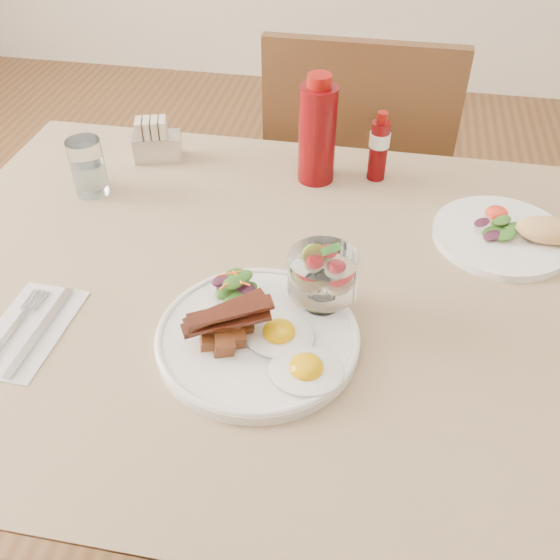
{
  "coord_description": "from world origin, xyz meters",
  "views": [
    {
      "loc": [
        0.06,
        -0.7,
        1.38
      ],
      "look_at": [
        -0.06,
        -0.07,
        0.82
      ],
      "focal_mm": 40.0,
      "sensor_mm": 36.0,
      "label": 1
    }
  ],
  "objects_px": {
    "second_plate": "(513,234)",
    "water_glass": "(89,170)",
    "hot_sauce_bottle": "(379,147)",
    "main_plate": "(258,338)",
    "fruit_cup": "(323,274)",
    "sugar_caddy": "(156,143)",
    "chair_far": "(355,185)",
    "ketchup_bottle": "(317,133)",
    "table": "(323,330)"
  },
  "relations": [
    {
      "from": "water_glass",
      "to": "fruit_cup",
      "type": "bearing_deg",
      "value": -27.69
    },
    {
      "from": "table",
      "to": "ketchup_bottle",
      "type": "xyz_separation_m",
      "value": [
        -0.06,
        0.31,
        0.18
      ]
    },
    {
      "from": "table",
      "to": "hot_sauce_bottle",
      "type": "bearing_deg",
      "value": 81.3
    },
    {
      "from": "table",
      "to": "water_glass",
      "type": "distance_m",
      "value": 0.51
    },
    {
      "from": "fruit_cup",
      "to": "sugar_caddy",
      "type": "relative_size",
      "value": 0.98
    },
    {
      "from": "table",
      "to": "main_plate",
      "type": "height_order",
      "value": "main_plate"
    },
    {
      "from": "sugar_caddy",
      "to": "hot_sauce_bottle",
      "type": "bearing_deg",
      "value": -14.92
    },
    {
      "from": "table",
      "to": "water_glass",
      "type": "xyz_separation_m",
      "value": [
        -0.46,
        0.19,
        0.13
      ]
    },
    {
      "from": "ketchup_bottle",
      "to": "hot_sauce_bottle",
      "type": "xyz_separation_m",
      "value": [
        0.11,
        0.02,
        -0.03
      ]
    },
    {
      "from": "second_plate",
      "to": "water_glass",
      "type": "height_order",
      "value": "water_glass"
    },
    {
      "from": "sugar_caddy",
      "to": "table",
      "type": "bearing_deg",
      "value": -56.71
    },
    {
      "from": "table",
      "to": "ketchup_bottle",
      "type": "height_order",
      "value": "ketchup_bottle"
    },
    {
      "from": "main_plate",
      "to": "ketchup_bottle",
      "type": "height_order",
      "value": "ketchup_bottle"
    },
    {
      "from": "fruit_cup",
      "to": "ketchup_bottle",
      "type": "relative_size",
      "value": 0.5
    },
    {
      "from": "fruit_cup",
      "to": "sugar_caddy",
      "type": "height_order",
      "value": "fruit_cup"
    },
    {
      "from": "sugar_caddy",
      "to": "chair_far",
      "type": "bearing_deg",
      "value": 25.8
    },
    {
      "from": "table",
      "to": "fruit_cup",
      "type": "relative_size",
      "value": 13.26
    },
    {
      "from": "main_plate",
      "to": "water_glass",
      "type": "height_order",
      "value": "water_glass"
    },
    {
      "from": "sugar_caddy",
      "to": "water_glass",
      "type": "bearing_deg",
      "value": -135.44
    },
    {
      "from": "fruit_cup",
      "to": "ketchup_bottle",
      "type": "height_order",
      "value": "ketchup_bottle"
    },
    {
      "from": "table",
      "to": "main_plate",
      "type": "xyz_separation_m",
      "value": [
        -0.08,
        -0.13,
        0.1
      ]
    },
    {
      "from": "main_plate",
      "to": "hot_sauce_bottle",
      "type": "distance_m",
      "value": 0.48
    },
    {
      "from": "chair_far",
      "to": "main_plate",
      "type": "xyz_separation_m",
      "value": [
        -0.08,
        -0.79,
        0.24
      ]
    },
    {
      "from": "table",
      "to": "fruit_cup",
      "type": "xyz_separation_m",
      "value": [
        -0.0,
        -0.05,
        0.16
      ]
    },
    {
      "from": "fruit_cup",
      "to": "sugar_caddy",
      "type": "bearing_deg",
      "value": 135.11
    },
    {
      "from": "main_plate",
      "to": "table",
      "type": "bearing_deg",
      "value": 58.13
    },
    {
      "from": "second_plate",
      "to": "table",
      "type": "bearing_deg",
      "value": -148.38
    },
    {
      "from": "fruit_cup",
      "to": "ketchup_bottle",
      "type": "xyz_separation_m",
      "value": [
        -0.06,
        0.36,
        0.02
      ]
    },
    {
      "from": "fruit_cup",
      "to": "hot_sauce_bottle",
      "type": "relative_size",
      "value": 0.75
    },
    {
      "from": "chair_far",
      "to": "water_glass",
      "type": "distance_m",
      "value": 0.71
    },
    {
      "from": "main_plate",
      "to": "water_glass",
      "type": "xyz_separation_m",
      "value": [
        -0.38,
        0.32,
        0.04
      ]
    },
    {
      "from": "table",
      "to": "ketchup_bottle",
      "type": "relative_size",
      "value": 6.56
    },
    {
      "from": "chair_far",
      "to": "ketchup_bottle",
      "type": "xyz_separation_m",
      "value": [
        -0.06,
        -0.35,
        0.32
      ]
    },
    {
      "from": "second_plate",
      "to": "water_glass",
      "type": "xyz_separation_m",
      "value": [
        -0.74,
        0.01,
        0.03
      ]
    },
    {
      "from": "hot_sauce_bottle",
      "to": "sugar_caddy",
      "type": "height_order",
      "value": "hot_sauce_bottle"
    },
    {
      "from": "table",
      "to": "hot_sauce_bottle",
      "type": "relative_size",
      "value": 9.98
    },
    {
      "from": "second_plate",
      "to": "water_glass",
      "type": "bearing_deg",
      "value": 178.97
    },
    {
      "from": "table",
      "to": "second_plate",
      "type": "distance_m",
      "value": 0.35
    },
    {
      "from": "second_plate",
      "to": "ketchup_bottle",
      "type": "distance_m",
      "value": 0.38
    },
    {
      "from": "second_plate",
      "to": "hot_sauce_bottle",
      "type": "distance_m",
      "value": 0.29
    },
    {
      "from": "ketchup_bottle",
      "to": "hot_sauce_bottle",
      "type": "height_order",
      "value": "ketchup_bottle"
    },
    {
      "from": "sugar_caddy",
      "to": "water_glass",
      "type": "xyz_separation_m",
      "value": [
        -0.08,
        -0.14,
        0.01
      ]
    },
    {
      "from": "fruit_cup",
      "to": "water_glass",
      "type": "height_order",
      "value": "fruit_cup"
    },
    {
      "from": "table",
      "to": "main_plate",
      "type": "bearing_deg",
      "value": -121.87
    },
    {
      "from": "chair_far",
      "to": "table",
      "type": "bearing_deg",
      "value": -90.0
    },
    {
      "from": "fruit_cup",
      "to": "second_plate",
      "type": "xyz_separation_m",
      "value": [
        0.29,
        0.22,
        -0.06
      ]
    },
    {
      "from": "fruit_cup",
      "to": "water_glass",
      "type": "distance_m",
      "value": 0.51
    },
    {
      "from": "chair_far",
      "to": "sugar_caddy",
      "type": "xyz_separation_m",
      "value": [
        -0.38,
        -0.34,
        0.26
      ]
    },
    {
      "from": "ketchup_bottle",
      "to": "sugar_caddy",
      "type": "distance_m",
      "value": 0.32
    },
    {
      "from": "second_plate",
      "to": "hot_sauce_bottle",
      "type": "bearing_deg",
      "value": 146.13
    }
  ]
}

